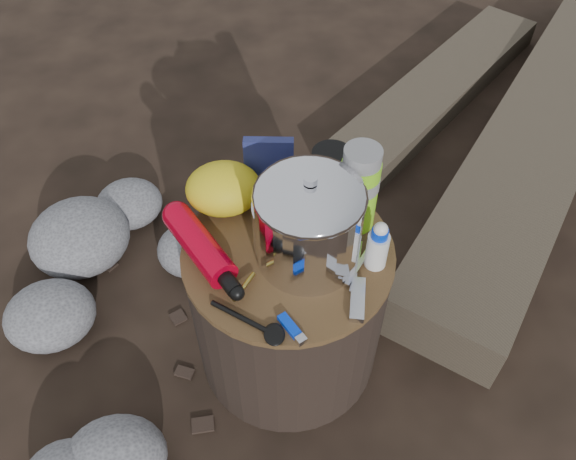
{
  "coord_description": "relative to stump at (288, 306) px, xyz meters",
  "views": [
    {
      "loc": [
        -0.07,
        -0.77,
        1.36
      ],
      "look_at": [
        0.0,
        0.0,
        0.48
      ],
      "focal_mm": 36.3,
      "sensor_mm": 36.0,
      "label": 1
    }
  ],
  "objects": [
    {
      "name": "ground",
      "position": [
        0.0,
        0.0,
        -0.21
      ],
      "size": [
        60.0,
        60.0,
        0.0
      ],
      "primitive_type": "plane",
      "color": "black",
      "rests_on": "ground"
    },
    {
      "name": "stump",
      "position": [
        0.0,
        0.0,
        0.0
      ],
      "size": [
        0.45,
        0.45,
        0.41
      ],
      "primitive_type": "cylinder",
      "color": "black",
      "rests_on": "ground"
    },
    {
      "name": "rock_ring",
      "position": [
        -0.44,
        0.12,
        -0.11
      ],
      "size": [
        0.45,
        0.99,
        0.2
      ],
      "primitive_type": null,
      "color": "#5B5B60",
      "rests_on": "ground"
    },
    {
      "name": "log_main",
      "position": [
        0.94,
        0.71,
        -0.13
      ],
      "size": [
        1.42,
        1.73,
        0.16
      ],
      "primitive_type": "cube",
      "rotation": [
        0.0,
        0.0,
        -0.65
      ],
      "color": "#3C3328",
      "rests_on": "ground"
    },
    {
      "name": "log_small",
      "position": [
        0.67,
        1.03,
        -0.16
      ],
      "size": [
        1.01,
        1.02,
        0.1
      ],
      "primitive_type": "cube",
      "rotation": [
        0.0,
        0.0,
        -0.78
      ],
      "color": "#3C3328",
      "rests_on": "ground"
    },
    {
      "name": "foil_windscreen",
      "position": [
        0.03,
        0.01,
        0.27
      ],
      "size": [
        0.2,
        0.2,
        0.12
      ],
      "primitive_type": "cylinder",
      "color": "silver",
      "rests_on": "stump"
    },
    {
      "name": "camping_pot",
      "position": [
        0.04,
        -0.02,
        0.31
      ],
      "size": [
        0.21,
        0.21,
        0.21
      ],
      "primitive_type": "cylinder",
      "color": "silver",
      "rests_on": "stump"
    },
    {
      "name": "fuel_bottle",
      "position": [
        -0.18,
        0.01,
        0.24
      ],
      "size": [
        0.19,
        0.26,
        0.06
      ],
      "primitive_type": null,
      "rotation": [
        0.0,
        0.0,
        0.52
      ],
      "color": "#B5011A",
      "rests_on": "stump"
    },
    {
      "name": "thermos",
      "position": [
        0.15,
        0.07,
        0.31
      ],
      "size": [
        0.08,
        0.08,
        0.2
      ],
      "primitive_type": "cylinder",
      "color": "#7BD41B",
      "rests_on": "stump"
    },
    {
      "name": "travel_mug",
      "position": [
        0.11,
        0.16,
        0.27
      ],
      "size": [
        0.08,
        0.08,
        0.13
      ],
      "primitive_type": "cylinder",
      "color": "black",
      "rests_on": "stump"
    },
    {
      "name": "stuff_sack",
      "position": [
        -0.13,
        0.14,
        0.26
      ],
      "size": [
        0.17,
        0.14,
        0.11
      ],
      "primitive_type": "ellipsoid",
      "color": "gold",
      "rests_on": "stump"
    },
    {
      "name": "food_pouch",
      "position": [
        -0.02,
        0.19,
        0.28
      ],
      "size": [
        0.11,
        0.04,
        0.14
      ],
      "primitive_type": "cube",
      "rotation": [
        0.0,
        0.0,
        -0.11
      ],
      "color": "navy",
      "rests_on": "stump"
    },
    {
      "name": "lighter",
      "position": [
        -0.01,
        -0.19,
        0.21
      ],
      "size": [
        0.05,
        0.07,
        0.01
      ],
      "primitive_type": "cube",
      "rotation": [
        0.0,
        0.0,
        0.52
      ],
      "color": "#032EC7",
      "rests_on": "stump"
    },
    {
      "name": "multitool",
      "position": [
        0.12,
        -0.14,
        0.21
      ],
      "size": [
        0.05,
        0.1,
        0.01
      ],
      "primitive_type": "cube",
      "rotation": [
        0.0,
        0.0,
        -0.21
      ],
      "color": "silver",
      "rests_on": "stump"
    },
    {
      "name": "pot_grabber",
      "position": [
        0.14,
        -0.06,
        0.21
      ],
      "size": [
        0.09,
        0.13,
        0.01
      ],
      "primitive_type": null,
      "rotation": [
        0.0,
        0.0,
        -0.46
      ],
      "color": "silver",
      "rests_on": "stump"
    },
    {
      "name": "spork",
      "position": [
        -0.1,
        -0.16,
        0.21
      ],
      "size": [
        0.15,
        0.12,
        0.01
      ],
      "primitive_type": null,
      "rotation": [
        0.0,
        0.0,
        0.95
      ],
      "color": "black",
      "rests_on": "stump"
    },
    {
      "name": "squeeze_bottle",
      "position": [
        0.18,
        -0.05,
        0.26
      ],
      "size": [
        0.04,
        0.04,
        0.11
      ],
      "primitive_type": "cylinder",
      "color": "silver",
      "rests_on": "stump"
    }
  ]
}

